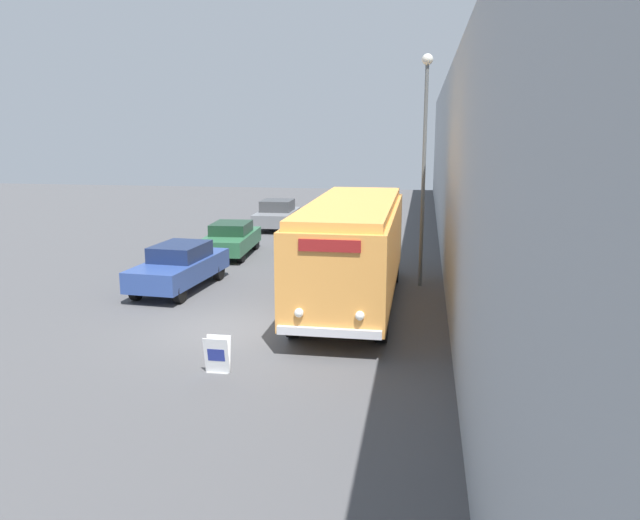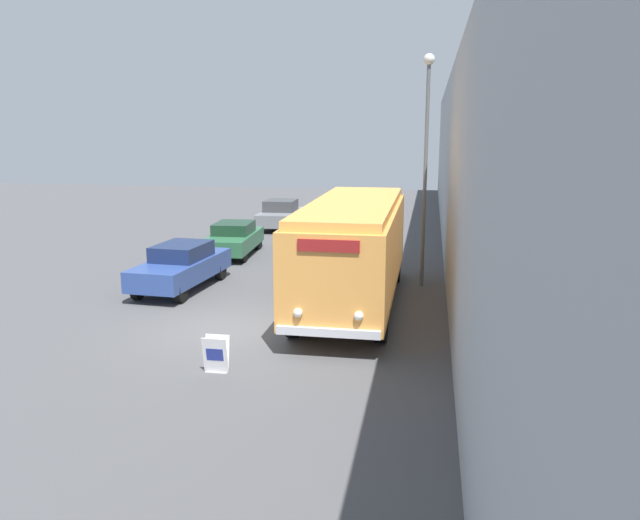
% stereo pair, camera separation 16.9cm
% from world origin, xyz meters
% --- Properties ---
extents(ground_plane, '(80.00, 80.00, 0.00)m').
position_xyz_m(ground_plane, '(0.00, 0.00, 0.00)').
color(ground_plane, '#4C4C4F').
extents(building_wall_right, '(0.30, 60.00, 7.45)m').
position_xyz_m(building_wall_right, '(5.93, 10.00, 3.73)').
color(building_wall_right, '#9EA3A8').
rests_on(building_wall_right, ground_plane).
extents(vintage_bus, '(2.59, 9.31, 3.19)m').
position_xyz_m(vintage_bus, '(2.93, 2.94, 1.83)').
color(vintage_bus, black).
rests_on(vintage_bus, ground_plane).
extents(sign_board, '(0.55, 0.31, 0.83)m').
position_xyz_m(sign_board, '(0.62, -2.86, 0.40)').
color(sign_board, gray).
rests_on(sign_board, ground_plane).
extents(streetlamp, '(0.36, 0.36, 7.63)m').
position_xyz_m(streetlamp, '(4.97, 5.75, 4.83)').
color(streetlamp, '#595E60').
rests_on(streetlamp, ground_plane).
extents(parked_car_near, '(2.06, 4.62, 1.53)m').
position_xyz_m(parked_car_near, '(-2.96, 3.94, 0.79)').
color(parked_car_near, black).
rests_on(parked_car_near, ground_plane).
extents(parked_car_mid, '(2.01, 4.33, 1.38)m').
position_xyz_m(parked_car_mid, '(-3.00, 9.73, 0.71)').
color(parked_car_mid, black).
rests_on(parked_car_mid, ground_plane).
extents(parked_car_far, '(1.96, 4.04, 1.54)m').
position_xyz_m(parked_car_far, '(-2.71, 16.99, 0.76)').
color(parked_car_far, black).
rests_on(parked_car_far, ground_plane).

